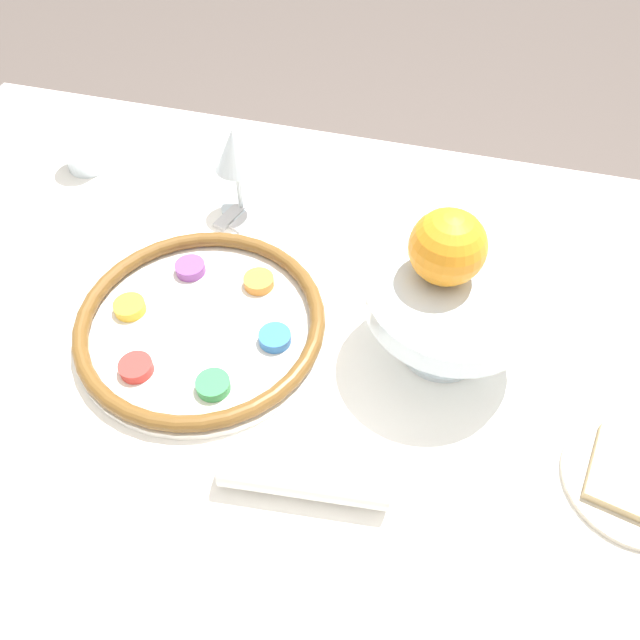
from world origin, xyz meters
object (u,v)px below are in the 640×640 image
orange_fruit (448,247)px  bread_plate (635,479)px  seder_plate (201,323)px  cup_near (84,149)px  wine_glass (235,153)px  napkin_roll (306,474)px  fruit_stand (452,302)px

orange_fruit → bread_plate: 0.32m
seder_plate → cup_near: 0.41m
wine_glass → bread_plate: size_ratio=0.92×
wine_glass → orange_fruit: (0.31, -0.17, 0.06)m
wine_glass → napkin_roll: bearing=-62.1°
fruit_stand → napkin_roll: size_ratio=1.11×
seder_plate → orange_fruit: orange_fruit is taller
wine_glass → orange_fruit: bearing=-28.8°
wine_glass → orange_fruit: 0.36m
bread_plate → fruit_stand: bearing=150.9°
bread_plate → napkin_roll: 0.35m
bread_plate → orange_fruit: bearing=149.6°
fruit_stand → orange_fruit: size_ratio=2.35×
napkin_roll → cup_near: cup_near is taller
bread_plate → cup_near: bearing=157.0°
wine_glass → fruit_stand: bearing=-29.7°
seder_plate → fruit_stand: 0.31m
seder_plate → napkin_roll: bearing=-42.4°
bread_plate → cup_near: (-0.83, 0.35, 0.03)m
napkin_roll → fruit_stand: bearing=62.0°
bread_plate → napkin_roll: bearing=-164.9°
fruit_stand → cup_near: size_ratio=3.04×
wine_glass → napkin_roll: size_ratio=0.77×
orange_fruit → cup_near: orange_fruit is taller
fruit_stand → napkin_roll: bearing=-118.0°
cup_near → bread_plate: bearing=-23.0°
seder_plate → bread_plate: bearing=-8.4°
orange_fruit → fruit_stand: bearing=-44.0°
wine_glass → napkin_roll: 0.47m
bread_plate → seder_plate: bearing=171.6°
wine_glass → cup_near: (-0.28, 0.04, -0.07)m
seder_plate → napkin_roll: (0.19, -0.17, 0.01)m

